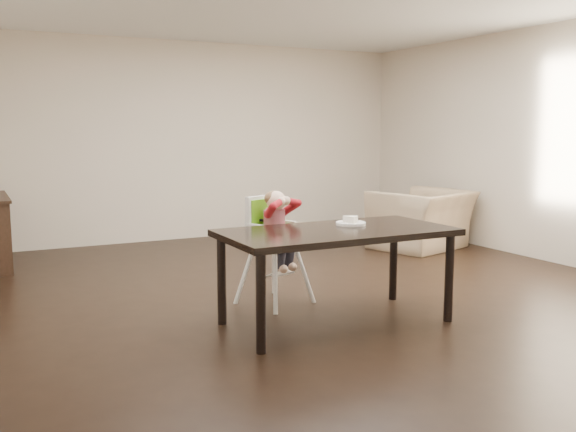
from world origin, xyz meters
name	(u,v)px	position (x,y,z in m)	size (l,w,h in m)	color
ground	(329,293)	(0.00, 0.00, 0.00)	(7.00, 7.00, 0.00)	black
room_walls	(331,92)	(0.00, 0.00, 1.86)	(6.02, 7.02, 2.71)	beige
dining_table	(337,239)	(-0.42, -0.82, 0.67)	(1.80, 0.90, 0.75)	black
high_chair	(273,224)	(-0.61, -0.06, 0.70)	(0.53, 0.53, 1.00)	white
plate	(351,222)	(-0.19, -0.67, 0.77)	(0.30, 0.30, 0.07)	white
armchair	(422,210)	(2.20, 1.41, 0.50)	(1.14, 0.74, 1.00)	tan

